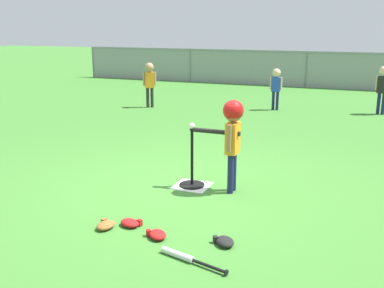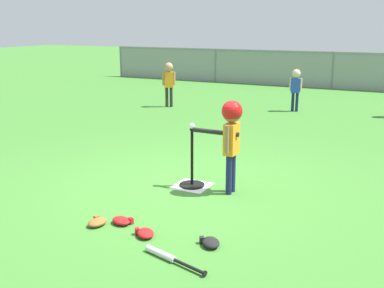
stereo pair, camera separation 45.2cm
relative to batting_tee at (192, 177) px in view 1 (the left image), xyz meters
The scene contains 14 objects.
ground_plane 0.20m from the batting_tee, 125.95° to the right, with size 60.00×60.00×0.00m, color #3D7A2D.
home_plate 0.12m from the batting_tee, behind, with size 0.44×0.44×0.01m, color white.
batting_tee is the anchor object (origin of this frame).
baseball_on_tee 0.66m from the batting_tee, ahead, with size 0.07×0.07×0.07m, color white.
batter_child 0.86m from the batting_tee, ahead, with size 0.63×0.32×1.14m.
fielder_deep_right 5.85m from the batting_tee, 121.91° to the left, with size 0.28×0.22×1.09m.
fielder_deep_center 5.74m from the batting_tee, 91.47° to the left, with size 0.29×0.19×0.98m.
fielder_deep_left 6.47m from the batting_tee, 70.15° to the left, with size 0.31×0.21×1.08m.
spare_bat_silver 1.92m from the batting_tee, 70.38° to the right, with size 0.68×0.23×0.06m.
glove_by_plate 1.54m from the batting_tee, 102.78° to the right, with size 0.18×0.23×0.07m.
glove_near_bats 1.66m from the batting_tee, 57.77° to the right, with size 0.26×0.27×0.07m.
glove_tossed_aside 1.37m from the batting_tee, 95.66° to the right, with size 0.26×0.23×0.07m.
glove_outfield_drop 1.52m from the batting_tee, 81.04° to the right, with size 0.27×0.27×0.07m.
outfield_fence 10.13m from the batting_tee, 90.52° to the left, with size 16.06×0.06×1.15m.
Camera 1 is at (2.16, -5.08, 2.00)m, focal length 43.64 mm.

